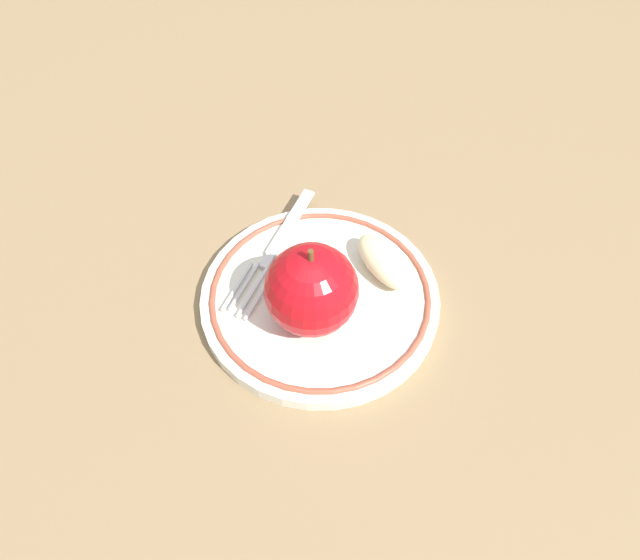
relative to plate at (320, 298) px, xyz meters
name	(u,v)px	position (x,y,z in m)	size (l,w,h in m)	color
ground_plane	(327,290)	(-0.01, 0.01, -0.01)	(2.00, 2.00, 0.00)	olive
plate	(320,298)	(0.00, 0.00, 0.00)	(0.23, 0.23, 0.02)	silver
apple_red_whole	(311,290)	(0.03, -0.01, 0.05)	(0.08, 0.08, 0.09)	red
apple_slice_front	(383,262)	(-0.02, 0.06, 0.02)	(0.07, 0.03, 0.02)	beige
fork	(277,245)	(-0.06, -0.04, 0.01)	(0.16, 0.10, 0.00)	silver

